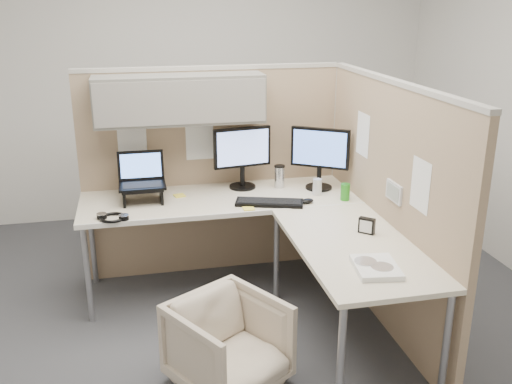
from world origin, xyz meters
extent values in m
plane|color=#3A3B3F|center=(0.00, 0.00, 0.00)|extent=(4.50, 4.50, 0.00)
cube|color=tan|center=(-0.10, 0.90, 0.80)|extent=(2.00, 0.05, 1.60)
cube|color=#A8A399|center=(-0.10, 0.90, 1.61)|extent=(2.00, 0.06, 0.03)
cube|color=slate|center=(-0.35, 0.75, 1.42)|extent=(1.20, 0.34, 0.34)
cube|color=gray|center=(-0.35, 0.57, 1.42)|extent=(1.18, 0.01, 0.30)
plane|color=white|center=(-0.70, 0.87, 1.15)|extent=(0.26, 0.00, 0.26)
plane|color=white|center=(-0.20, 0.87, 1.08)|extent=(0.26, 0.00, 0.26)
cube|color=tan|center=(0.90, -0.10, 0.80)|extent=(0.05, 2.00, 1.60)
cube|color=#A8A399|center=(0.90, -0.10, 1.61)|extent=(0.06, 2.00, 0.03)
cube|color=#A8A399|center=(0.90, 0.90, 0.80)|extent=(0.06, 0.06, 1.60)
cube|color=silver|center=(0.87, -0.25, 0.96)|extent=(0.02, 0.20, 0.12)
cube|color=gray|center=(0.86, -0.25, 0.96)|extent=(0.00, 0.16, 0.09)
plane|color=white|center=(0.87, 0.30, 1.20)|extent=(0.00, 0.26, 0.26)
plane|color=white|center=(0.87, -0.55, 1.10)|extent=(0.00, 0.26, 0.26)
cube|color=beige|center=(-0.10, 0.54, 0.71)|extent=(2.00, 0.68, 0.03)
cube|color=beige|center=(0.54, -0.45, 0.71)|extent=(0.68, 1.30, 0.03)
cube|color=white|center=(-0.10, 0.20, 0.71)|extent=(2.00, 0.02, 0.03)
cylinder|color=gray|center=(-1.05, 0.25, 0.35)|extent=(0.04, 0.04, 0.70)
cylinder|color=gray|center=(-1.05, 0.83, 0.35)|extent=(0.04, 0.04, 0.70)
cylinder|color=gray|center=(0.25, -1.05, 0.35)|extent=(0.04, 0.04, 0.70)
cylinder|color=gray|center=(0.83, -1.05, 0.35)|extent=(0.04, 0.04, 0.70)
cylinder|color=gray|center=(0.25, 0.25, 0.35)|extent=(0.04, 0.04, 0.70)
imported|color=beige|center=(-0.25, -0.61, 0.28)|extent=(0.74, 0.73, 0.57)
cylinder|color=black|center=(0.10, 0.72, 0.74)|extent=(0.20, 0.20, 0.02)
cylinder|color=black|center=(0.10, 0.72, 0.82)|extent=(0.04, 0.04, 0.15)
cube|color=black|center=(0.10, 0.72, 1.05)|extent=(0.44, 0.10, 0.30)
cube|color=#8DA8F3|center=(0.10, 0.70, 1.05)|extent=(0.40, 0.06, 0.26)
cylinder|color=black|center=(0.66, 0.58, 0.74)|extent=(0.20, 0.20, 0.02)
cylinder|color=black|center=(0.66, 0.58, 0.82)|extent=(0.04, 0.04, 0.15)
cube|color=black|center=(0.66, 0.58, 1.05)|extent=(0.39, 0.27, 0.30)
cube|color=#5783ED|center=(0.65, 0.56, 1.05)|extent=(0.34, 0.22, 0.26)
cube|color=black|center=(-0.65, 0.55, 0.84)|extent=(0.29, 0.23, 0.01)
cube|color=black|center=(-0.78, 0.55, 0.79)|extent=(0.02, 0.21, 0.11)
cube|color=black|center=(-0.52, 0.55, 0.79)|extent=(0.02, 0.21, 0.11)
cube|color=black|center=(-0.65, 0.55, 0.85)|extent=(0.32, 0.23, 0.02)
cube|color=black|center=(-0.65, 0.69, 0.96)|extent=(0.32, 0.05, 0.21)
cube|color=#598CF2|center=(-0.65, 0.68, 0.96)|extent=(0.29, 0.04, 0.17)
cube|color=black|center=(0.21, 0.31, 0.74)|extent=(0.50, 0.29, 0.02)
ellipsoid|color=black|center=(0.48, 0.28, 0.75)|extent=(0.11, 0.08, 0.03)
cylinder|color=silver|center=(0.37, 0.67, 0.81)|extent=(0.08, 0.08, 0.16)
cylinder|color=black|center=(0.37, 0.67, 0.90)|extent=(0.08, 0.08, 0.01)
cylinder|color=#268C1E|center=(0.76, 0.29, 0.79)|extent=(0.07, 0.07, 0.12)
cylinder|color=silver|center=(0.60, 0.44, 0.79)|extent=(0.07, 0.07, 0.12)
cube|color=yellow|center=(-0.39, 0.62, 0.73)|extent=(0.09, 0.09, 0.01)
cube|color=yellow|center=(0.05, 0.25, 0.73)|extent=(0.08, 0.08, 0.01)
torus|color=black|center=(-0.86, 0.25, 0.74)|extent=(0.22, 0.22, 0.02)
cylinder|color=black|center=(-0.93, 0.28, 0.75)|extent=(0.06, 0.06, 0.03)
cylinder|color=black|center=(-0.79, 0.23, 0.75)|extent=(0.06, 0.06, 0.03)
cube|color=white|center=(0.52, -0.80, 0.74)|extent=(0.26, 0.31, 0.03)
cylinder|color=silver|center=(0.54, -0.83, 0.76)|extent=(0.12, 0.12, 0.00)
cylinder|color=silver|center=(0.48, -0.75, 0.76)|extent=(0.12, 0.12, 0.00)
cube|color=black|center=(0.67, -0.32, 0.78)|extent=(0.10, 0.09, 0.10)
cube|color=white|center=(0.66, -0.33, 0.78)|extent=(0.06, 0.05, 0.08)
camera|label=1|loc=(-0.69, -3.33, 2.10)|focal=40.00mm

